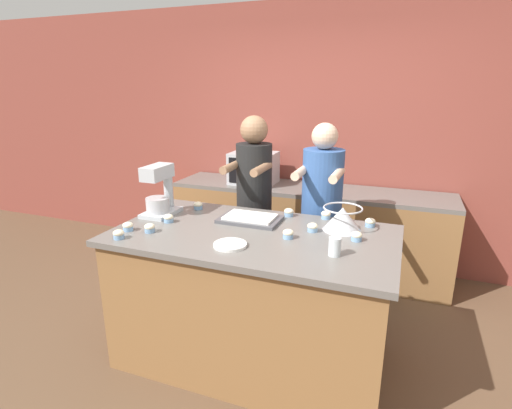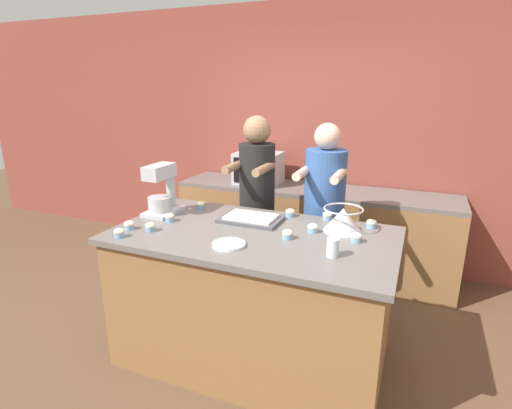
{
  "view_description": "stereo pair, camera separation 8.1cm",
  "coord_description": "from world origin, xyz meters",
  "px_view_note": "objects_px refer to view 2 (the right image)",
  "views": [
    {
      "loc": [
        0.89,
        -2.29,
        1.89
      ],
      "look_at": [
        0.0,
        0.05,
        1.13
      ],
      "focal_mm": 28.0,
      "sensor_mm": 36.0,
      "label": 1
    },
    {
      "loc": [
        0.97,
        -2.26,
        1.89
      ],
      "look_at": [
        0.0,
        0.05,
        1.13
      ],
      "focal_mm": 28.0,
      "sensor_mm": 36.0,
      "label": 2
    }
  ],
  "objects_px": {
    "person_right": "(323,219)",
    "small_plate": "(229,244)",
    "cupcake_0": "(356,237)",
    "cupcake_4": "(129,225)",
    "microwave_oven": "(258,168)",
    "cupcake_10": "(313,228)",
    "baking_tray": "(251,219)",
    "cupcake_3": "(119,233)",
    "cupcake_7": "(327,216)",
    "cupcake_6": "(290,213)",
    "cupcake_2": "(170,217)",
    "mixing_bowl": "(343,219)",
    "drinking_glass": "(333,248)",
    "stand_mixer": "(162,192)",
    "person_left": "(257,206)",
    "cupcake_8": "(200,205)",
    "cupcake_1": "(371,224)",
    "cupcake_9": "(287,234)",
    "cupcake_5": "(150,227)"
  },
  "relations": [
    {
      "from": "stand_mixer",
      "to": "drinking_glass",
      "type": "bearing_deg",
      "value": -11.9
    },
    {
      "from": "cupcake_2",
      "to": "cupcake_8",
      "type": "relative_size",
      "value": 1.0
    },
    {
      "from": "microwave_oven",
      "to": "cupcake_8",
      "type": "relative_size",
      "value": 6.64
    },
    {
      "from": "mixing_bowl",
      "to": "cupcake_3",
      "type": "bearing_deg",
      "value": -152.91
    },
    {
      "from": "cupcake_2",
      "to": "cupcake_10",
      "type": "relative_size",
      "value": 1.0
    },
    {
      "from": "stand_mixer",
      "to": "baking_tray",
      "type": "distance_m",
      "value": 0.7
    },
    {
      "from": "cupcake_10",
      "to": "cupcake_1",
      "type": "bearing_deg",
      "value": 34.28
    },
    {
      "from": "drinking_glass",
      "to": "cupcake_1",
      "type": "distance_m",
      "value": 0.59
    },
    {
      "from": "person_right",
      "to": "cupcake_2",
      "type": "distance_m",
      "value": 1.21
    },
    {
      "from": "drinking_glass",
      "to": "cupcake_1",
      "type": "height_order",
      "value": "drinking_glass"
    },
    {
      "from": "cupcake_6",
      "to": "cupcake_10",
      "type": "height_order",
      "value": "same"
    },
    {
      "from": "stand_mixer",
      "to": "cupcake_4",
      "type": "distance_m",
      "value": 0.4
    },
    {
      "from": "small_plate",
      "to": "cupcake_9",
      "type": "height_order",
      "value": "cupcake_9"
    },
    {
      "from": "cupcake_4",
      "to": "cupcake_7",
      "type": "height_order",
      "value": "same"
    },
    {
      "from": "stand_mixer",
      "to": "cupcake_10",
      "type": "bearing_deg",
      "value": 2.54
    },
    {
      "from": "cupcake_1",
      "to": "cupcake_2",
      "type": "bearing_deg",
      "value": -162.82
    },
    {
      "from": "microwave_oven",
      "to": "drinking_glass",
      "type": "height_order",
      "value": "microwave_oven"
    },
    {
      "from": "cupcake_3",
      "to": "cupcake_8",
      "type": "relative_size",
      "value": 1.0
    },
    {
      "from": "cupcake_7",
      "to": "cupcake_0",
      "type": "bearing_deg",
      "value": -53.32
    },
    {
      "from": "cupcake_7",
      "to": "cupcake_8",
      "type": "distance_m",
      "value": 0.99
    },
    {
      "from": "baking_tray",
      "to": "cupcake_2",
      "type": "relative_size",
      "value": 6.16
    },
    {
      "from": "microwave_oven",
      "to": "cupcake_7",
      "type": "bearing_deg",
      "value": -47.88
    },
    {
      "from": "mixing_bowl",
      "to": "small_plate",
      "type": "distance_m",
      "value": 0.79
    },
    {
      "from": "cupcake_0",
      "to": "cupcake_4",
      "type": "height_order",
      "value": "same"
    },
    {
      "from": "person_right",
      "to": "small_plate",
      "type": "distance_m",
      "value": 1.07
    },
    {
      "from": "person_left",
      "to": "cupcake_8",
      "type": "height_order",
      "value": "person_left"
    },
    {
      "from": "stand_mixer",
      "to": "cupcake_8",
      "type": "distance_m",
      "value": 0.32
    },
    {
      "from": "microwave_oven",
      "to": "cupcake_10",
      "type": "xyz_separation_m",
      "value": [
        0.95,
        -1.38,
        -0.07
      ]
    },
    {
      "from": "cupcake_2",
      "to": "cupcake_6",
      "type": "height_order",
      "value": "same"
    },
    {
      "from": "cupcake_2",
      "to": "cupcake_4",
      "type": "bearing_deg",
      "value": -122.96
    },
    {
      "from": "mixing_bowl",
      "to": "cupcake_7",
      "type": "distance_m",
      "value": 0.25
    },
    {
      "from": "cupcake_0",
      "to": "cupcake_3",
      "type": "distance_m",
      "value": 1.5
    },
    {
      "from": "cupcake_0",
      "to": "cupcake_4",
      "type": "relative_size",
      "value": 1.0
    },
    {
      "from": "mixing_bowl",
      "to": "cupcake_8",
      "type": "relative_size",
      "value": 3.76
    },
    {
      "from": "microwave_oven",
      "to": "cupcake_10",
      "type": "bearing_deg",
      "value": -55.35
    },
    {
      "from": "drinking_glass",
      "to": "cupcake_10",
      "type": "distance_m",
      "value": 0.39
    },
    {
      "from": "person_right",
      "to": "mixing_bowl",
      "type": "relative_size",
      "value": 6.16
    },
    {
      "from": "mixing_bowl",
      "to": "cupcake_10",
      "type": "bearing_deg",
      "value": -150.82
    },
    {
      "from": "stand_mixer",
      "to": "small_plate",
      "type": "height_order",
      "value": "stand_mixer"
    },
    {
      "from": "stand_mixer",
      "to": "cupcake_1",
      "type": "distance_m",
      "value": 1.52
    },
    {
      "from": "baking_tray",
      "to": "cupcake_3",
      "type": "bearing_deg",
      "value": -136.63
    },
    {
      "from": "baking_tray",
      "to": "cupcake_0",
      "type": "relative_size",
      "value": 6.16
    },
    {
      "from": "cupcake_1",
      "to": "cupcake_9",
      "type": "relative_size",
      "value": 1.0
    },
    {
      "from": "person_right",
      "to": "cupcake_6",
      "type": "xyz_separation_m",
      "value": [
        -0.17,
        -0.33,
        0.13
      ]
    },
    {
      "from": "cupcake_7",
      "to": "cupcake_6",
      "type": "bearing_deg",
      "value": -172.11
    },
    {
      "from": "small_plate",
      "to": "cupcake_5",
      "type": "distance_m",
      "value": 0.6
    },
    {
      "from": "mixing_bowl",
      "to": "drinking_glass",
      "type": "bearing_deg",
      "value": -86.22
    },
    {
      "from": "person_right",
      "to": "cupcake_0",
      "type": "relative_size",
      "value": 23.17
    },
    {
      "from": "cupcake_1",
      "to": "baking_tray",
      "type": "bearing_deg",
      "value": -167.17
    },
    {
      "from": "small_plate",
      "to": "microwave_oven",
      "type": "bearing_deg",
      "value": 106.88
    }
  ]
}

